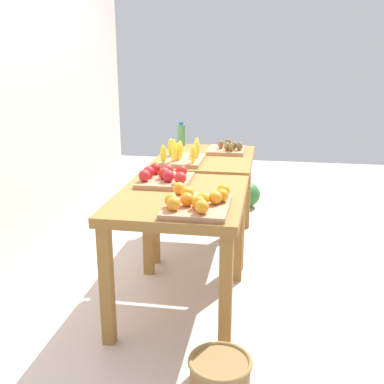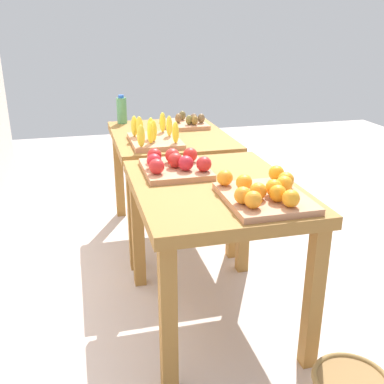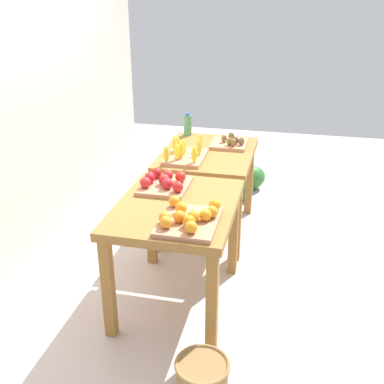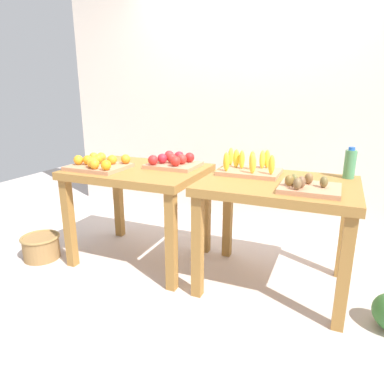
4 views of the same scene
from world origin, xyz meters
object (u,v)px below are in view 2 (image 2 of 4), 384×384
at_px(display_table_right, 170,150).
at_px(kiwi_bin, 186,123).
at_px(banana_crate, 154,136).
at_px(water_bottle, 122,110).
at_px(display_table_left, 215,206).
at_px(watermelon_pile, 178,176).
at_px(apple_bin, 175,165).
at_px(orange_bin, 265,193).

distance_m(display_table_right, kiwi_bin, 0.30).
height_order(banana_crate, water_bottle, water_bottle).
bearing_deg(kiwi_bin, display_table_left, 172.75).
xyz_separation_m(banana_crate, watermelon_pile, (1.22, -0.42, -0.71)).
relative_size(display_table_left, apple_bin, 2.60).
bearing_deg(orange_bin, apple_bin, 30.53).
bearing_deg(display_table_left, kiwi_bin, -7.25).
bearing_deg(display_table_left, orange_bin, -151.25).
height_order(banana_crate, kiwi_bin, banana_crate).
bearing_deg(watermelon_pile, water_bottle, 133.77).
distance_m(display_table_right, water_bottle, 0.57).
bearing_deg(watermelon_pile, orange_bin, 177.05).
distance_m(display_table_left, watermelon_pile, 2.18).
distance_m(orange_bin, banana_crate, 1.18).
height_order(display_table_right, water_bottle, water_bottle).
bearing_deg(apple_bin, watermelon_pile, -12.89).
distance_m(display_table_right, orange_bin, 1.41).
xyz_separation_m(display_table_right, kiwi_bin, (0.20, -0.17, 0.15)).
relative_size(display_table_right, kiwi_bin, 2.89).
xyz_separation_m(water_bottle, watermelon_pile, (0.54, -0.56, -0.77)).
bearing_deg(kiwi_bin, orange_bin, 179.32).
height_order(water_bottle, watermelon_pile, water_bottle).
xyz_separation_m(banana_crate, kiwi_bin, (0.45, -0.32, -0.02)).
bearing_deg(display_table_right, banana_crate, 148.28).
distance_m(water_bottle, watermelon_pile, 1.09).
distance_m(banana_crate, watermelon_pile, 1.48).
bearing_deg(banana_crate, display_table_left, -170.06).
bearing_deg(banana_crate, watermelon_pile, -19.16).
height_order(display_table_right, watermelon_pile, display_table_right).
relative_size(water_bottle, watermelon_pile, 0.32).
relative_size(orange_bin, apple_bin, 1.10).
bearing_deg(water_bottle, display_table_left, -169.41).
bearing_deg(watermelon_pile, banana_crate, 160.84).
relative_size(banana_crate, water_bottle, 1.98).
bearing_deg(kiwi_bin, display_table_right, 140.22).
xyz_separation_m(apple_bin, banana_crate, (0.63, 0.00, 0.01)).
xyz_separation_m(display_table_right, apple_bin, (-0.88, 0.15, 0.16)).
xyz_separation_m(orange_bin, apple_bin, (0.51, 0.30, 0.00)).
bearing_deg(watermelon_pile, display_table_right, 164.42).
distance_m(kiwi_bin, watermelon_pile, 1.04).
distance_m(orange_bin, apple_bin, 0.60).
bearing_deg(display_table_right, kiwi_bin, -39.78).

